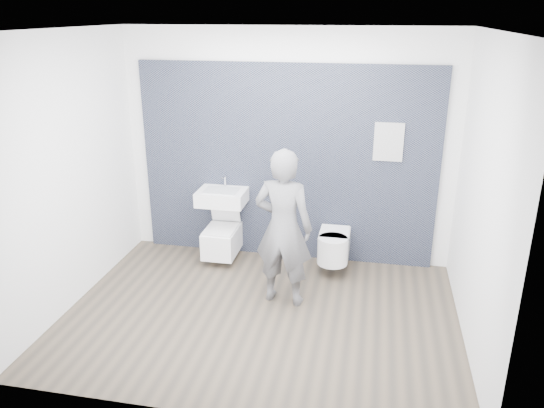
% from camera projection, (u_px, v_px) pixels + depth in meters
% --- Properties ---
extents(ground, '(4.00, 4.00, 0.00)m').
position_uv_depth(ground, '(261.00, 314.00, 5.48)').
color(ground, brown).
rests_on(ground, ground).
extents(room_shell, '(4.00, 4.00, 4.00)m').
position_uv_depth(room_shell, '(259.00, 151.00, 4.88)').
color(room_shell, white).
rests_on(room_shell, ground).
extents(tile_wall, '(3.60, 0.06, 2.40)m').
position_uv_depth(tile_wall, '(285.00, 254.00, 6.83)').
color(tile_wall, black).
rests_on(tile_wall, ground).
extents(washbasin, '(0.58, 0.44, 0.44)m').
position_uv_depth(washbasin, '(222.00, 197.00, 6.46)').
color(washbasin, white).
rests_on(washbasin, ground).
extents(toilet_square, '(0.39, 0.56, 0.74)m').
position_uv_depth(toilet_square, '(222.00, 239.00, 6.59)').
color(toilet_square, white).
rests_on(toilet_square, ground).
extents(toilet_rounded, '(0.36, 0.61, 0.33)m').
position_uv_depth(toilet_rounded, '(334.00, 246.00, 6.29)').
color(toilet_rounded, white).
rests_on(toilet_rounded, ground).
extents(info_placard, '(0.33, 0.03, 0.44)m').
position_uv_depth(info_placard, '(379.00, 264.00, 6.57)').
color(info_placard, white).
rests_on(info_placard, ground).
extents(visitor, '(0.66, 0.48, 1.69)m').
position_uv_depth(visitor, '(283.00, 228.00, 5.46)').
color(visitor, slate).
rests_on(visitor, ground).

